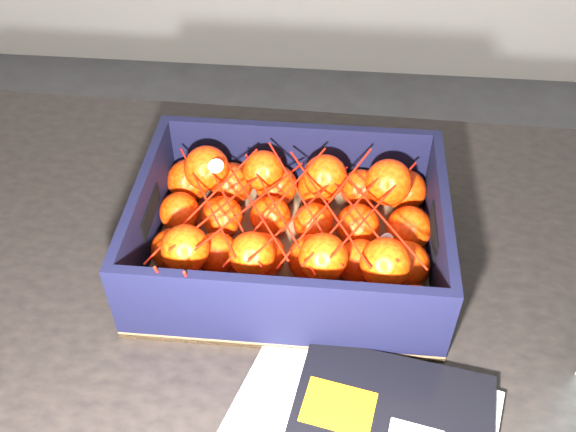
{
  "coord_description": "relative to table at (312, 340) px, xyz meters",
  "views": [
    {
      "loc": [
        -0.11,
        -0.54,
        1.39
      ],
      "look_at": [
        -0.16,
        0.0,
        0.86
      ],
      "focal_mm": 40.12,
      "sensor_mm": 36.0,
      "label": 1
    }
  ],
  "objects": [
    {
      "name": "table",
      "position": [
        0.0,
        0.0,
        0.0
      ],
      "size": [
        1.22,
        0.83,
        0.75
      ],
      "color": "black",
      "rests_on": "ground"
    },
    {
      "name": "produce_crate",
      "position": [
        -0.04,
        0.06,
        0.14
      ],
      "size": [
        0.38,
        0.29,
        0.12
      ],
      "color": "brown",
      "rests_on": "table"
    },
    {
      "name": "clementine_heap",
      "position": [
        -0.03,
        0.06,
        0.15
      ],
      "size": [
        0.37,
        0.27,
        0.11
      ],
      "color": "red",
      "rests_on": "produce_crate"
    },
    {
      "name": "mesh_net",
      "position": [
        -0.04,
        0.05,
        0.2
      ],
      "size": [
        0.32,
        0.25,
        0.09
      ],
      "color": "red",
      "rests_on": "clementine_heap"
    }
  ]
}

